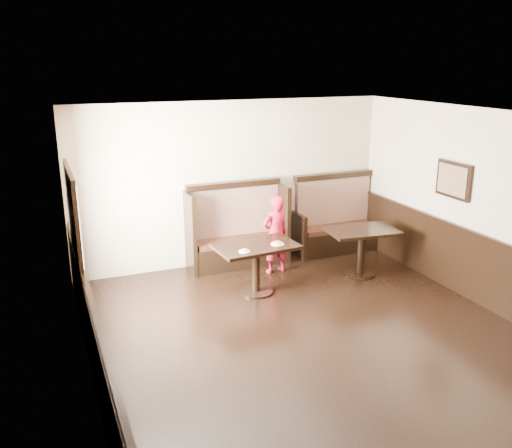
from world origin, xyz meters
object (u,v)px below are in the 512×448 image
booth_main (237,235)px  table_neighbor (362,241)px  table_main (256,256)px  child (275,235)px  booth_neighbor (335,225)px

booth_main → table_neighbor: 2.12m
table_main → child: child is taller
booth_neighbor → table_neighbor: 1.22m
booth_main → booth_neighbor: 1.95m
booth_neighbor → table_neighbor: (-0.21, -1.20, 0.10)m
table_main → booth_neighbor: bearing=25.9°
booth_main → table_neighbor: (1.74, -1.20, 0.06)m
booth_main → child: booth_main is taller
table_neighbor → booth_main: bearing=151.9°
booth_main → booth_neighbor: bearing=-0.1°
booth_main → booth_neighbor: same height
table_neighbor → child: (-1.28, 0.62, 0.08)m
booth_neighbor → table_main: (-2.11, -1.25, 0.11)m
booth_main → table_main: (-0.16, -1.25, 0.07)m
table_main → table_neighbor: bearing=-3.3°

